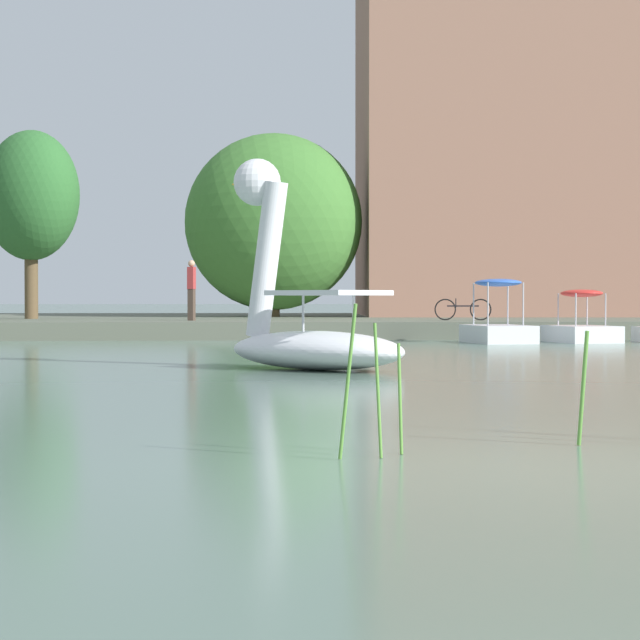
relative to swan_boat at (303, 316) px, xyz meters
The scene contains 11 objects.
ground_plane 11.91m from the swan_boat, 84.53° to the right, with size 570.78×570.78×0.00m, color #567060.
shore_bank_far 25.64m from the swan_boat, 87.47° to the left, with size 119.50×23.11×0.50m, color #5B6051.
swan_boat is the anchor object (origin of this frame).
pedal_boat_blue 13.07m from the swan_boat, 65.12° to the left, with size 1.69×2.57×1.66m.
pedal_boat_red 14.40m from the swan_boat, 57.35° to the left, with size 1.76×2.36×1.39m.
tree_broadleaf_left 22.29m from the swan_boat, 111.44° to the left, with size 4.51×4.71×6.09m.
tree_willow_overhanging 24.87m from the swan_boat, 90.41° to the left, with size 7.47×6.56×6.60m.
person_on_path 17.15m from the swan_boat, 99.06° to the left, with size 0.26×0.27×1.79m.
bicycle_parked 17.81m from the swan_boat, 72.25° to the left, with size 1.69×0.31×0.66m.
apartment_block 32.57m from the swan_boat, 67.73° to the left, with size 17.26×13.67×14.40m, color #996B56.
reed_clump_foreground 11.08m from the swan_boat, 81.14° to the right, with size 3.62×1.27×1.52m.
Camera 1 is at (-1.88, -8.29, 1.13)m, focal length 69.84 mm.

